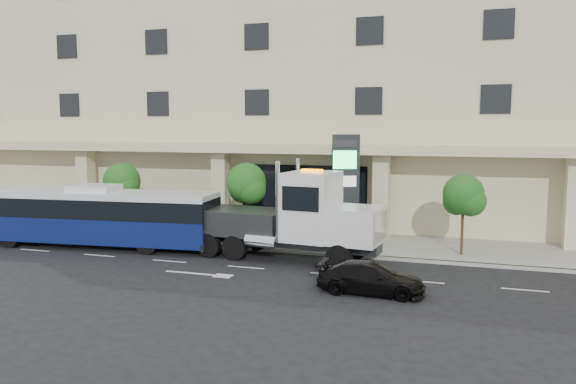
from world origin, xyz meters
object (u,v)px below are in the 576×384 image
Objects in this scene: tow_truck at (293,219)px; city_bus at (95,215)px; black_sedan at (371,278)px; signage_pylon at (345,187)px.

city_bus is at bearing -172.25° from tow_truck.
city_bus is at bearing 76.77° from black_sedan.
tow_truck is (11.11, 0.32, 0.30)m from city_bus.
tow_truck is at bearing 47.33° from black_sedan.
tow_truck is 6.43m from black_sedan.
city_bus is 3.22× the size of black_sedan.
city_bus is 13.75m from signage_pylon.
tow_truck is 5.18m from signage_pylon.
city_bus is 11.12m from tow_truck.
signage_pylon reaches higher than tow_truck.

